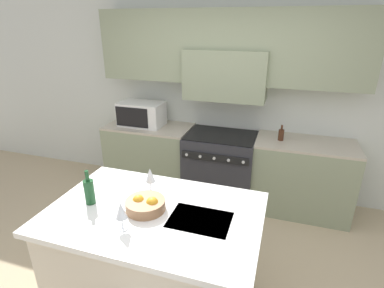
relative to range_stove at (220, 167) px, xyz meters
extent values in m
cube|color=silver|center=(0.00, 0.36, 0.89)|extent=(10.00, 0.06, 2.70)
cube|color=gray|center=(0.00, 0.16, 1.52)|extent=(3.22, 0.34, 0.85)
cube|color=gray|center=(0.00, 0.13, 1.19)|extent=(1.00, 0.40, 0.60)
cube|color=gray|center=(-1.03, 0.02, -0.01)|extent=(1.17, 0.62, 0.90)
cube|color=#B2A893|center=(-1.03, 0.02, 0.45)|extent=(1.17, 0.62, 0.03)
cube|color=gray|center=(1.03, 0.02, -0.01)|extent=(1.17, 0.62, 0.90)
cube|color=#B2A893|center=(1.03, 0.02, 0.45)|extent=(1.17, 0.62, 0.03)
cube|color=#2D2D33|center=(0.00, 0.00, -0.01)|extent=(0.89, 0.66, 0.90)
cube|color=black|center=(0.00, 0.00, 0.45)|extent=(0.86, 0.61, 0.01)
cube|color=black|center=(0.00, -0.34, 0.28)|extent=(0.82, 0.02, 0.09)
cylinder|color=silver|center=(-0.35, -0.35, 0.28)|extent=(0.04, 0.02, 0.04)
cylinder|color=silver|center=(-0.17, -0.35, 0.28)|extent=(0.04, 0.02, 0.04)
cylinder|color=silver|center=(0.00, -0.35, 0.28)|extent=(0.04, 0.02, 0.04)
cylinder|color=silver|center=(0.17, -0.35, 0.28)|extent=(0.04, 0.02, 0.04)
cylinder|color=silver|center=(0.35, -0.35, 0.28)|extent=(0.04, 0.02, 0.04)
cube|color=silver|center=(-1.12, 0.02, 0.63)|extent=(0.59, 0.37, 0.32)
cube|color=black|center=(-1.18, -0.17, 0.63)|extent=(0.46, 0.01, 0.26)
cube|color=beige|center=(-0.11, -1.82, -0.01)|extent=(1.50, 0.96, 0.89)
cube|color=white|center=(-0.11, -1.82, 0.46)|extent=(1.59, 1.04, 0.04)
cube|color=#2D2D30|center=(0.25, -1.82, 0.47)|extent=(0.44, 0.32, 0.01)
cylinder|color=#B2B2B7|center=(0.25, -1.63, 0.48)|extent=(0.02, 0.02, 0.00)
cylinder|color=#194723|center=(-0.62, -1.87, 0.58)|extent=(0.08, 0.08, 0.20)
cylinder|color=#194723|center=(-0.62, -1.87, 0.72)|extent=(0.03, 0.03, 0.08)
cylinder|color=white|center=(-0.22, -2.08, 0.48)|extent=(0.07, 0.07, 0.01)
cylinder|color=white|center=(-0.22, -2.08, 0.53)|extent=(0.01, 0.01, 0.08)
cone|color=white|center=(-0.22, -2.08, 0.63)|extent=(0.08, 0.08, 0.12)
cylinder|color=white|center=(-0.25, -1.56, 0.48)|extent=(0.07, 0.07, 0.01)
cylinder|color=white|center=(-0.25, -1.56, 0.53)|extent=(0.01, 0.01, 0.08)
cone|color=white|center=(-0.25, -1.56, 0.63)|extent=(0.08, 0.08, 0.12)
cylinder|color=#996B47|center=(-0.17, -1.82, 0.52)|extent=(0.30, 0.30, 0.08)
sphere|color=gold|center=(-0.23, -1.82, 0.55)|extent=(0.09, 0.09, 0.09)
sphere|color=gold|center=(-0.12, -1.82, 0.55)|extent=(0.09, 0.09, 0.09)
cylinder|color=#422314|center=(0.73, 0.01, 0.54)|extent=(0.07, 0.07, 0.13)
cylinder|color=#422314|center=(0.73, 0.01, 0.63)|extent=(0.03, 0.03, 0.06)
camera|label=1|loc=(0.74, -3.52, 1.78)|focal=28.00mm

